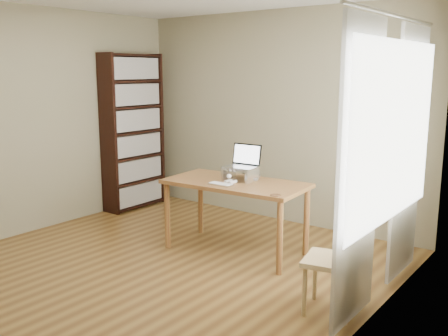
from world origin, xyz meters
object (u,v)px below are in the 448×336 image
(keyboard, at_px, (221,184))
(chair, at_px, (339,256))
(desk, at_px, (236,190))
(laptop, at_px, (244,161))
(cat, at_px, (243,173))
(bookshelf, at_px, (133,132))

(keyboard, xyz_separation_m, chair, (1.47, -0.42, -0.28))
(desk, height_order, keyboard, keyboard)
(desk, xyz_separation_m, keyboard, (-0.02, -0.22, 0.10))
(laptop, bearing_deg, cat, -66.95)
(desk, xyz_separation_m, chair, (1.45, -0.64, -0.18))
(bookshelf, relative_size, keyboard, 8.29)
(keyboard, bearing_deg, laptop, 85.75)
(keyboard, bearing_deg, cat, 82.94)
(laptop, bearing_deg, bookshelf, 164.13)
(chair, bearing_deg, keyboard, 151.54)
(keyboard, bearing_deg, desk, 83.27)
(desk, bearing_deg, cat, 78.25)
(cat, distance_m, chair, 1.65)
(laptop, height_order, chair, laptop)
(laptop, bearing_deg, desk, -94.34)
(desk, height_order, chair, chair)
(keyboard, bearing_deg, bookshelf, 159.15)
(laptop, distance_m, keyboard, 0.40)
(desk, bearing_deg, laptop, 85.66)
(desk, height_order, cat, cat)
(desk, bearing_deg, keyboard, -100.76)
(keyboard, relative_size, cat, 0.52)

